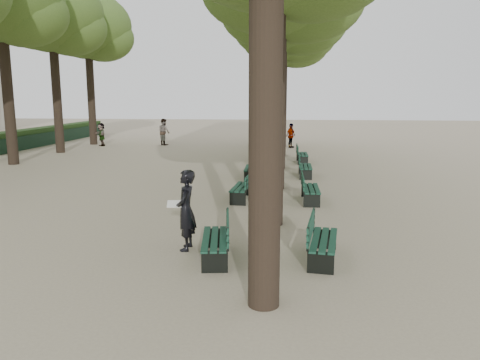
# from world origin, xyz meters

# --- Properties ---
(ground) EXTENTS (120.00, 120.00, 0.00)m
(ground) POSITION_xyz_m (0.00, 0.00, 0.00)
(ground) COLOR tan
(ground) RESTS_ON ground
(tree_central_3) EXTENTS (6.00, 6.00, 9.95)m
(tree_central_3) POSITION_xyz_m (1.50, 13.00, 7.65)
(tree_central_3) COLOR #33261C
(tree_central_3) RESTS_ON ground
(tree_central_4) EXTENTS (6.00, 6.00, 9.95)m
(tree_central_4) POSITION_xyz_m (1.50, 18.00, 7.65)
(tree_central_4) COLOR #33261C
(tree_central_4) RESTS_ON ground
(tree_central_5) EXTENTS (6.00, 6.00, 9.95)m
(tree_central_5) POSITION_xyz_m (1.50, 23.00, 7.65)
(tree_central_5) COLOR #33261C
(tree_central_5) RESTS_ON ground
(tree_far_4) EXTENTS (6.00, 6.00, 10.45)m
(tree_far_4) POSITION_xyz_m (-12.00, 18.00, 8.14)
(tree_far_4) COLOR #33261C
(tree_far_4) RESTS_ON ground
(tree_far_5) EXTENTS (6.00, 6.00, 10.45)m
(tree_far_5) POSITION_xyz_m (-12.00, 23.00, 8.14)
(tree_far_5) COLOR #33261C
(tree_far_5) RESTS_ON ground
(bench_left_0) EXTENTS (0.80, 1.86, 0.92)m
(bench_left_0) POSITION_xyz_m (0.37, 0.11, 0.27)
(bench_left_0) COLOR black
(bench_left_0) RESTS_ON ground
(bench_left_1) EXTENTS (0.70, 1.84, 0.92)m
(bench_left_1) POSITION_xyz_m (0.37, 5.87, 0.27)
(bench_left_1) COLOR black
(bench_left_1) RESTS_ON ground
(bench_left_2) EXTENTS (0.60, 1.81, 0.92)m
(bench_left_2) POSITION_xyz_m (0.37, 10.06, 0.27)
(bench_left_2) COLOR black
(bench_left_2) RESTS_ON ground
(bench_left_3) EXTENTS (0.70, 1.84, 0.92)m
(bench_left_3) POSITION_xyz_m (0.37, 15.66, 0.27)
(bench_left_3) COLOR black
(bench_left_3) RESTS_ON ground
(bench_right_0) EXTENTS (0.79, 1.86, 0.92)m
(bench_right_0) POSITION_xyz_m (2.63, 0.27, 0.27)
(bench_right_0) COLOR black
(bench_right_0) RESTS_ON ground
(bench_right_1) EXTENTS (0.59, 1.81, 0.92)m
(bench_right_1) POSITION_xyz_m (2.63, 5.84, 0.27)
(bench_right_1) COLOR black
(bench_right_1) RESTS_ON ground
(bench_right_2) EXTENTS (0.57, 1.80, 0.92)m
(bench_right_2) POSITION_xyz_m (2.63, 10.71, 0.27)
(bench_right_2) COLOR black
(bench_right_2) RESTS_ON ground
(bench_right_3) EXTENTS (0.61, 1.81, 0.92)m
(bench_right_3) POSITION_xyz_m (2.63, 15.01, 0.27)
(bench_right_3) COLOR black
(bench_right_3) RESTS_ON ground
(man_with_map) EXTENTS (0.63, 0.74, 1.82)m
(man_with_map) POSITION_xyz_m (-0.38, 0.69, 0.91)
(man_with_map) COLOR black
(man_with_map) RESTS_ON ground
(pedestrian_a) EXTENTS (0.90, 0.91, 1.86)m
(pedestrian_a) POSITION_xyz_m (-6.83, 23.08, 0.93)
(pedestrian_a) COLOR #262628
(pedestrian_a) RESTS_ON ground
(pedestrian_b) EXTENTS (1.12, 0.36, 1.73)m
(pedestrian_b) POSITION_xyz_m (0.59, 23.82, 0.86)
(pedestrian_b) COLOR #262628
(pedestrian_b) RESTS_ON ground
(pedestrian_e) EXTENTS (1.16, 1.35, 1.59)m
(pedestrian_e) POSITION_xyz_m (-10.99, 22.02, 0.79)
(pedestrian_e) COLOR #262628
(pedestrian_e) RESTS_ON ground
(pedestrian_c) EXTENTS (0.80, 0.98, 1.63)m
(pedestrian_c) POSITION_xyz_m (2.07, 22.13, 0.82)
(pedestrian_c) COLOR #262628
(pedestrian_c) RESTS_ON ground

